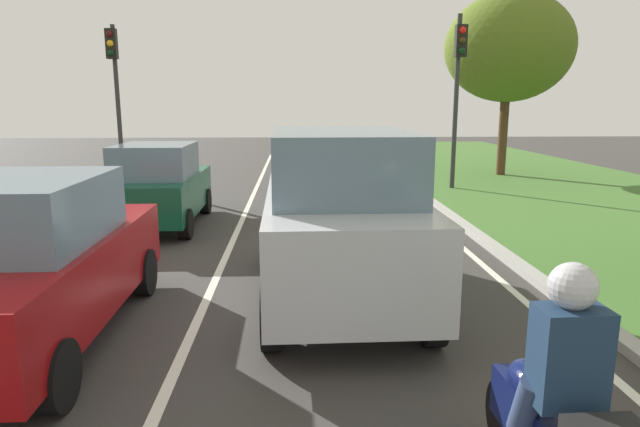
{
  "coord_description": "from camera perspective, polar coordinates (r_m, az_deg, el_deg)",
  "views": [
    {
      "loc": [
        0.52,
        1.94,
        2.63
      ],
      "look_at": [
        0.84,
        8.93,
        1.2
      ],
      "focal_mm": 30.55,
      "sensor_mm": 36.0,
      "label": 1
    }
  ],
  "objects": [
    {
      "name": "tree_roadside_far",
      "position": [
        20.78,
        19.15,
        16.08
      ],
      "size": [
        4.39,
        4.39,
        6.36
      ],
      "color": "#4C331E",
      "rests_on": "ground"
    },
    {
      "name": "curb_right",
      "position": [
        12.84,
        13.62,
        -0.31
      ],
      "size": [
        0.24,
        48.0,
        0.12
      ],
      "primitive_type": "cube",
      "color": "#9E9B93",
      "rests_on": "ground"
    },
    {
      "name": "traffic_light_overhead_left",
      "position": [
        18.68,
        -20.7,
        13.28
      ],
      "size": [
        0.32,
        0.5,
        4.99
      ],
      "color": "#2D2D2D",
      "rests_on": "ground"
    },
    {
      "name": "lane_line_center",
      "position": [
        12.4,
        -8.22,
        -0.79
      ],
      "size": [
        0.12,
        32.0,
        0.01
      ],
      "primitive_type": "cube",
      "color": "silver",
      "rests_on": "ground"
    },
    {
      "name": "lane_line_right_edge",
      "position": [
        12.72,
        11.44,
        -0.59
      ],
      "size": [
        0.12,
        32.0,
        0.01
      ],
      "primitive_type": "cube",
      "color": "silver",
      "rests_on": "ground"
    },
    {
      "name": "grass_verge_right",
      "position": [
        14.69,
        30.33,
        -0.23
      ],
      "size": [
        9.0,
        48.0,
        0.06
      ],
      "primitive_type": "cube",
      "color": "#3D6628",
      "rests_on": "ground"
    },
    {
      "name": "ground_plane",
      "position": [
        12.35,
        -4.98,
        -0.77
      ],
      "size": [
        60.0,
        60.0,
        0.0
      ],
      "primitive_type": "plane",
      "color": "#383533"
    },
    {
      "name": "car_sedan_left_lane",
      "position": [
        6.73,
        -28.17,
        -4.57
      ],
      "size": [
        1.88,
        4.32,
        1.86
      ],
      "rotation": [
        0.0,
        0.0,
        0.01
      ],
      "color": "maroon",
      "rests_on": "ground"
    },
    {
      "name": "car_hatchback_far",
      "position": [
        12.14,
        -16.51,
        2.81
      ],
      "size": [
        1.75,
        3.71,
        1.78
      ],
      "rotation": [
        0.0,
        0.0,
        0.01
      ],
      "color": "#0C472D",
      "rests_on": "ground"
    },
    {
      "name": "car_suv_ahead",
      "position": [
        7.2,
        2.05,
        -0.17
      ],
      "size": [
        2.03,
        4.53,
        2.28
      ],
      "rotation": [
        0.0,
        0.0,
        0.02
      ],
      "color": "#B7BABF",
      "rests_on": "ground"
    },
    {
      "name": "traffic_light_near_right",
      "position": [
        16.93,
        14.29,
        13.94
      ],
      "size": [
        0.32,
        0.5,
        5.14
      ],
      "color": "#2D2D2D",
      "rests_on": "ground"
    },
    {
      "name": "rider_person",
      "position": [
        3.6,
        24.4,
        -13.16
      ],
      "size": [
        0.51,
        0.41,
        1.16
      ],
      "rotation": [
        0.0,
        0.0,
        0.02
      ],
      "color": "#192D47",
      "rests_on": "ground"
    }
  ]
}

